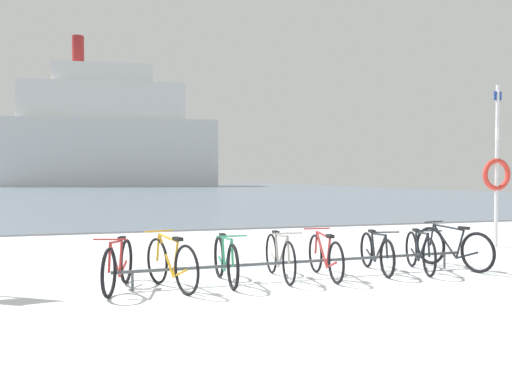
{
  "coord_description": "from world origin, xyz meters",
  "views": [
    {
      "loc": [
        -2.25,
        -5.93,
        1.65
      ],
      "look_at": [
        0.51,
        3.11,
        1.38
      ],
      "focal_mm": 36.69,
      "sensor_mm": 36.0,
      "label": 1
    }
  ],
  "objects_px": {
    "bicycle_3": "(280,257)",
    "ferry_ship": "(110,136)",
    "bicycle_0": "(118,265)",
    "bicycle_1": "(171,264)",
    "bicycle_4": "(325,256)",
    "bicycle_6": "(420,252)",
    "bicycle_7": "(453,248)",
    "rescue_post": "(497,171)",
    "bicycle_2": "(226,260)",
    "bicycle_5": "(376,253)"
  },
  "relations": [
    {
      "from": "bicycle_5",
      "to": "rescue_post",
      "type": "distance_m",
      "value": 5.03
    },
    {
      "from": "bicycle_0",
      "to": "rescue_post",
      "type": "relative_size",
      "value": 0.43
    },
    {
      "from": "bicycle_0",
      "to": "bicycle_6",
      "type": "bearing_deg",
      "value": 0.19
    },
    {
      "from": "bicycle_7",
      "to": "rescue_post",
      "type": "distance_m",
      "value": 3.8
    },
    {
      "from": "bicycle_1",
      "to": "bicycle_2",
      "type": "height_order",
      "value": "bicycle_1"
    },
    {
      "from": "bicycle_1",
      "to": "bicycle_7",
      "type": "relative_size",
      "value": 0.93
    },
    {
      "from": "bicycle_1",
      "to": "bicycle_2",
      "type": "distance_m",
      "value": 0.88
    },
    {
      "from": "rescue_post",
      "to": "ferry_ship",
      "type": "height_order",
      "value": "ferry_ship"
    },
    {
      "from": "bicycle_1",
      "to": "bicycle_5",
      "type": "relative_size",
      "value": 0.96
    },
    {
      "from": "bicycle_3",
      "to": "bicycle_7",
      "type": "relative_size",
      "value": 1.0
    },
    {
      "from": "bicycle_2",
      "to": "bicycle_7",
      "type": "bearing_deg",
      "value": 1.58
    },
    {
      "from": "bicycle_3",
      "to": "ferry_ship",
      "type": "relative_size",
      "value": 0.05
    },
    {
      "from": "bicycle_1",
      "to": "bicycle_7",
      "type": "bearing_deg",
      "value": 3.25
    },
    {
      "from": "bicycle_0",
      "to": "bicycle_2",
      "type": "distance_m",
      "value": 1.61
    },
    {
      "from": "rescue_post",
      "to": "bicycle_2",
      "type": "bearing_deg",
      "value": -162.58
    },
    {
      "from": "bicycle_2",
      "to": "rescue_post",
      "type": "xyz_separation_m",
      "value": [
        7.07,
        2.22,
        1.44
      ]
    },
    {
      "from": "bicycle_3",
      "to": "bicycle_5",
      "type": "distance_m",
      "value": 1.8
    },
    {
      "from": "ferry_ship",
      "to": "bicycle_0",
      "type": "bearing_deg",
      "value": -91.29
    },
    {
      "from": "bicycle_1",
      "to": "bicycle_3",
      "type": "height_order",
      "value": "bicycle_1"
    },
    {
      "from": "bicycle_1",
      "to": "rescue_post",
      "type": "distance_m",
      "value": 8.41
    },
    {
      "from": "bicycle_2",
      "to": "rescue_post",
      "type": "bearing_deg",
      "value": 17.42
    },
    {
      "from": "bicycle_0",
      "to": "bicycle_5",
      "type": "distance_m",
      "value": 4.34
    },
    {
      "from": "bicycle_0",
      "to": "bicycle_7",
      "type": "xyz_separation_m",
      "value": [
        5.86,
        0.13,
        0.01
      ]
    },
    {
      "from": "bicycle_1",
      "to": "bicycle_6",
      "type": "relative_size",
      "value": 1.01
    },
    {
      "from": "bicycle_3",
      "to": "bicycle_4",
      "type": "height_order",
      "value": "bicycle_3"
    },
    {
      "from": "bicycle_6",
      "to": "ferry_ship",
      "type": "xyz_separation_m",
      "value": [
        -3.12,
        87.23,
        8.36
      ]
    },
    {
      "from": "bicycle_4",
      "to": "bicycle_2",
      "type": "bearing_deg",
      "value": 178.92
    },
    {
      "from": "bicycle_2",
      "to": "bicycle_6",
      "type": "relative_size",
      "value": 1.06
    },
    {
      "from": "bicycle_2",
      "to": "bicycle_4",
      "type": "distance_m",
      "value": 1.67
    },
    {
      "from": "bicycle_4",
      "to": "bicycle_7",
      "type": "height_order",
      "value": "bicycle_7"
    },
    {
      "from": "bicycle_4",
      "to": "bicycle_6",
      "type": "bearing_deg",
      "value": 0.99
    },
    {
      "from": "bicycle_6",
      "to": "bicycle_2",
      "type": "bearing_deg",
      "value": -180.0
    },
    {
      "from": "bicycle_2",
      "to": "bicycle_4",
      "type": "bearing_deg",
      "value": -1.08
    },
    {
      "from": "bicycle_1",
      "to": "bicycle_0",
      "type": "bearing_deg",
      "value": 168.16
    },
    {
      "from": "bicycle_7",
      "to": "ferry_ship",
      "type": "distance_m",
      "value": 87.59
    },
    {
      "from": "bicycle_3",
      "to": "bicycle_6",
      "type": "xyz_separation_m",
      "value": [
        2.57,
        -0.08,
        -0.02
      ]
    },
    {
      "from": "bicycle_0",
      "to": "bicycle_1",
      "type": "distance_m",
      "value": 0.76
    },
    {
      "from": "bicycle_2",
      "to": "bicycle_7",
      "type": "height_order",
      "value": "bicycle_7"
    },
    {
      "from": "bicycle_3",
      "to": "bicycle_7",
      "type": "height_order",
      "value": "bicycle_7"
    },
    {
      "from": "rescue_post",
      "to": "bicycle_4",
      "type": "bearing_deg",
      "value": -157.39
    },
    {
      "from": "bicycle_6",
      "to": "rescue_post",
      "type": "height_order",
      "value": "rescue_post"
    },
    {
      "from": "bicycle_2",
      "to": "bicycle_6",
      "type": "distance_m",
      "value": 3.48
    },
    {
      "from": "bicycle_1",
      "to": "bicycle_5",
      "type": "height_order",
      "value": "bicycle_1"
    },
    {
      "from": "bicycle_1",
      "to": "bicycle_4",
      "type": "relative_size",
      "value": 0.98
    },
    {
      "from": "bicycle_1",
      "to": "ferry_ship",
      "type": "bearing_deg",
      "value": 89.2
    },
    {
      "from": "bicycle_6",
      "to": "bicycle_7",
      "type": "distance_m",
      "value": 0.77
    },
    {
      "from": "bicycle_0",
      "to": "bicycle_5",
      "type": "bearing_deg",
      "value": 2.29
    },
    {
      "from": "bicycle_7",
      "to": "rescue_post",
      "type": "xyz_separation_m",
      "value": [
        2.82,
        2.1,
        1.43
      ]
    },
    {
      "from": "bicycle_6",
      "to": "ferry_ship",
      "type": "relative_size",
      "value": 0.04
    },
    {
      "from": "bicycle_3",
      "to": "ferry_ship",
      "type": "xyz_separation_m",
      "value": [
        -0.56,
        87.15,
        8.34
      ]
    }
  ]
}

